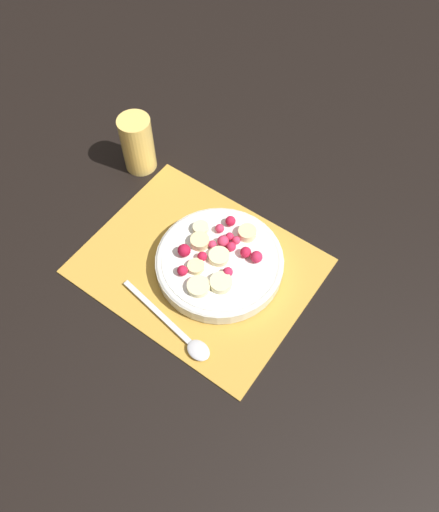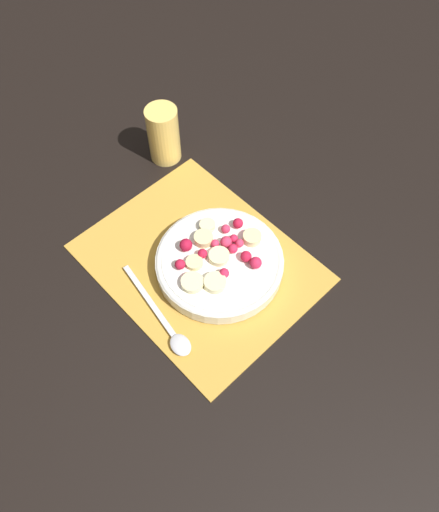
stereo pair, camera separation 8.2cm
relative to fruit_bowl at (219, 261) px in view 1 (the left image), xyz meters
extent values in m
plane|color=black|center=(0.03, 0.02, -0.02)|extent=(3.00, 3.00, 0.00)
cube|color=gold|center=(0.03, 0.02, -0.02)|extent=(0.38, 0.30, 0.01)
cylinder|color=silver|center=(0.00, 0.00, -0.01)|extent=(0.21, 0.21, 0.02)
torus|color=silver|center=(0.00, 0.00, 0.00)|extent=(0.21, 0.21, 0.01)
cylinder|color=white|center=(0.00, 0.00, 0.01)|extent=(0.19, 0.19, 0.00)
cylinder|color=beige|center=(-0.03, 0.04, 0.02)|extent=(0.05, 0.05, 0.01)
cylinder|color=beige|center=(0.00, 0.00, 0.02)|extent=(0.05, 0.05, 0.01)
cylinder|color=beige|center=(0.04, 0.00, 0.02)|extent=(0.05, 0.05, 0.01)
cylinder|color=beige|center=(0.06, -0.03, 0.02)|extent=(0.04, 0.04, 0.01)
cylinder|color=beige|center=(-0.01, -0.06, 0.02)|extent=(0.04, 0.04, 0.01)
cylinder|color=beige|center=(0.02, 0.04, 0.01)|extent=(0.04, 0.04, 0.01)
cylinder|color=beige|center=(-0.01, 0.07, 0.02)|extent=(0.04, 0.04, 0.01)
sphere|color=#D12347|center=(-0.05, -0.03, 0.02)|extent=(0.02, 0.02, 0.02)
sphere|color=#DB3356|center=(0.01, -0.03, 0.02)|extent=(0.02, 0.02, 0.02)
sphere|color=#B21433|center=(0.05, 0.03, 0.02)|extent=(0.02, 0.02, 0.02)
sphere|color=#D12347|center=(-0.03, 0.02, 0.02)|extent=(0.02, 0.02, 0.02)
sphere|color=#DB3356|center=(-0.01, -0.04, 0.02)|extent=(0.01, 0.01, 0.01)
sphere|color=#DB3356|center=(0.03, -0.04, 0.02)|extent=(0.02, 0.02, 0.02)
sphere|color=#D12347|center=(0.01, -0.04, 0.02)|extent=(0.01, 0.01, 0.01)
sphere|color=#D12347|center=(-0.01, -0.03, 0.02)|extent=(0.02, 0.02, 0.02)
sphere|color=red|center=(0.02, -0.07, 0.02)|extent=(0.02, 0.02, 0.02)
sphere|color=red|center=(-0.03, -0.03, 0.02)|extent=(0.02, 0.02, 0.02)
sphere|color=red|center=(0.02, 0.02, 0.02)|extent=(0.02, 0.02, 0.02)
sphere|color=red|center=(0.03, 0.06, 0.02)|extent=(0.02, 0.02, 0.02)
sphere|color=#DB3356|center=(0.02, -0.01, 0.02)|extent=(0.01, 0.01, 0.01)
cube|color=silver|center=(0.03, 0.13, -0.02)|extent=(0.16, 0.03, 0.00)
ellipsoid|color=silver|center=(-0.06, 0.14, -0.01)|extent=(0.04, 0.04, 0.01)
cylinder|color=#F4CC66|center=(0.26, -0.10, 0.03)|extent=(0.06, 0.06, 0.11)
camera|label=1|loc=(-0.25, 0.35, 0.71)|focal=35.00mm
camera|label=2|loc=(-0.32, 0.30, 0.71)|focal=35.00mm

